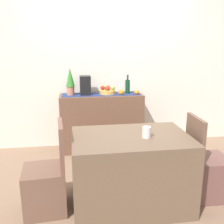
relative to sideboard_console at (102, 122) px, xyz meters
name	(u,v)px	position (x,y,z in m)	size (l,w,h in m)	color
ground_plane	(120,176)	(0.13, -0.92, -0.45)	(6.40, 6.40, 0.02)	#846751
room_wall_rear	(108,62)	(0.13, 0.26, 0.91)	(6.40, 0.06, 2.70)	silver
sideboard_console	(102,122)	(0.00, 0.00, 0.00)	(1.26, 0.42, 0.88)	brown
table_runner	(101,94)	(0.00, 0.00, 0.44)	(1.18, 0.32, 0.01)	navy
fruit_bowl	(107,92)	(0.09, 0.00, 0.48)	(0.25, 0.25, 0.06)	gold
apple_center	(113,88)	(0.17, -0.02, 0.54)	(0.07, 0.07, 0.07)	#8EB142
apple_front	(108,88)	(0.10, -0.03, 0.54)	(0.08, 0.08, 0.08)	#B6332B
apple_right	(107,87)	(0.09, 0.05, 0.54)	(0.07, 0.07, 0.07)	gold
apple_left	(103,88)	(0.02, 0.03, 0.54)	(0.06, 0.06, 0.06)	#B5281F
wine_bottle	(128,86)	(0.41, 0.00, 0.55)	(0.07, 0.07, 0.29)	#123922
coffee_maker	(85,85)	(-0.24, 0.00, 0.58)	(0.16, 0.18, 0.29)	black
potted_plant	(70,81)	(-0.46, 0.00, 0.66)	(0.13, 0.13, 0.41)	#B67253
orange_loose_far	(121,92)	(0.29, -0.08, 0.48)	(0.08, 0.08, 0.08)	orange
orange_loose_mid	(137,92)	(0.53, -0.10, 0.48)	(0.07, 0.07, 0.07)	orange
dining_table	(130,170)	(0.13, -1.50, -0.07)	(1.16, 0.79, 0.74)	brown
coffee_cup	(147,132)	(0.27, -1.56, 0.35)	(0.08, 0.08, 0.11)	silver
chair_near_window	(46,186)	(-0.71, -1.49, -0.17)	(0.43, 0.43, 0.90)	brown
chair_by_corner	(207,173)	(0.97, -1.50, -0.17)	(0.42, 0.42, 0.90)	brown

